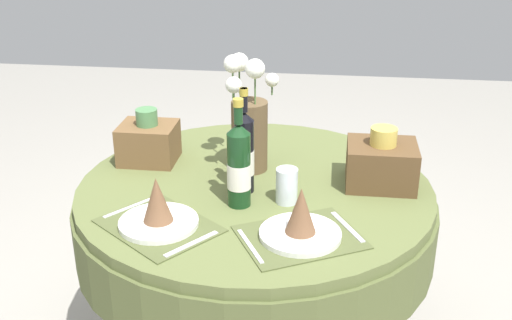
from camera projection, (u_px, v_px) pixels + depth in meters
dining_table at (255, 221)px, 2.20m from camera, size 1.24×1.24×0.74m
place_setting_left at (158, 212)px, 1.87m from camera, size 0.43×0.41×0.16m
place_setting_right at (301, 224)px, 1.81m from camera, size 0.42×0.39×0.16m
flower_vase at (249, 122)px, 2.20m from camera, size 0.19×0.23×0.41m
wine_bottle_left at (239, 165)px, 1.96m from camera, size 0.08×0.08×0.36m
wine_bottle_right at (244, 152)px, 2.05m from camera, size 0.07×0.07×0.36m
tumbler_near_left at (287, 186)px, 2.01m from camera, size 0.07×0.07×0.12m
woven_basket_side_left at (148, 141)px, 2.31m from camera, size 0.20×0.18×0.20m
woven_basket_side_right at (381, 163)px, 2.12m from camera, size 0.23×0.20×0.21m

